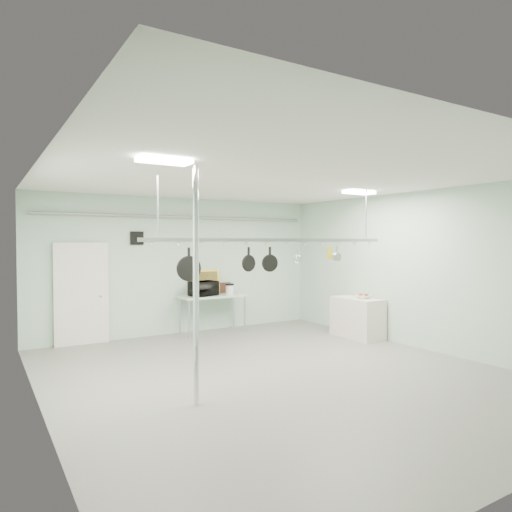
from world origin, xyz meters
TOP-DOWN VIEW (x-y plane):
  - floor at (0.00, 0.00)m, footprint 8.00×8.00m
  - ceiling at (0.00, 0.00)m, footprint 7.00×8.00m
  - back_wall at (0.00, 3.99)m, footprint 7.00×0.02m
  - right_wall at (3.49, 0.00)m, footprint 0.02×8.00m
  - door at (-2.30, 3.94)m, footprint 1.10×0.10m
  - wall_vent at (-1.10, 3.97)m, footprint 0.30×0.04m
  - conduit_pipe at (0.00, 3.90)m, footprint 6.60×0.07m
  - chrome_pole at (-1.70, -0.60)m, footprint 0.08×0.08m
  - prep_table at (0.60, 3.60)m, footprint 1.60×0.70m
  - side_cabinet at (3.15, 1.40)m, footprint 0.60×1.20m
  - pot_rack at (0.20, 0.30)m, footprint 4.80×0.06m
  - light_panel_left at (-2.20, -0.80)m, footprint 0.65×0.30m
  - light_panel_right at (2.40, 0.60)m, footprint 0.65×0.30m
  - microwave at (0.34, 3.54)m, footprint 0.70×0.56m
  - coffee_canister at (0.97, 3.44)m, footprint 0.25×0.25m
  - painting_large at (0.53, 3.90)m, footprint 0.79×0.17m
  - painting_small at (1.10, 3.90)m, footprint 0.31×0.11m
  - fruit_bowl at (3.19, 1.25)m, footprint 0.41×0.41m
  - skillet_left at (-1.41, 0.30)m, footprint 0.39×0.10m
  - skillet_mid at (-0.36, 0.30)m, footprint 0.28×0.10m
  - skillet_right at (0.06, 0.30)m, footprint 0.30×0.10m
  - whisk at (0.64, 0.30)m, footprint 0.16×0.16m
  - grater at (1.37, 0.30)m, footprint 0.10×0.05m
  - saucepan at (1.55, 0.30)m, footprint 0.17×0.13m
  - fruit_cluster at (3.19, 1.25)m, footprint 0.24×0.24m

SIDE VIEW (x-z plane):
  - floor at x=0.00m, z-range 0.00..0.00m
  - side_cabinet at x=3.15m, z-range 0.00..0.90m
  - prep_table at x=0.60m, z-range 0.38..1.28m
  - fruit_bowl at x=3.19m, z-range 0.90..0.98m
  - fruit_cluster at x=3.19m, z-range 0.93..1.02m
  - coffee_canister at x=0.97m, z-range 0.90..1.13m
  - painting_small at x=1.10m, z-range 0.90..1.16m
  - door at x=-2.30m, z-range -0.05..2.15m
  - microwave at x=0.34m, z-range 0.91..1.25m
  - painting_large at x=0.53m, z-range 0.90..1.49m
  - back_wall at x=0.00m, z-range 0.00..3.20m
  - right_wall at x=3.49m, z-range 0.00..3.20m
  - chrome_pole at x=-1.70m, z-range 0.00..3.20m
  - skillet_left at x=-1.41m, z-range 1.57..2.09m
  - skillet_right at x=0.06m, z-range 1.68..2.09m
  - skillet_mid at x=-0.36m, z-range 1.70..2.09m
  - whisk at x=0.64m, z-range 1.79..2.09m
  - saucepan at x=1.55m, z-range 1.82..2.09m
  - grater at x=1.37m, z-range 1.84..2.09m
  - pot_rack at x=0.20m, z-range 1.73..2.73m
  - wall_vent at x=-1.10m, z-range 2.10..2.40m
  - conduit_pipe at x=0.00m, z-range 2.71..2.79m
  - light_panel_left at x=-2.20m, z-range 3.14..3.19m
  - light_panel_right at x=2.40m, z-range 3.14..3.19m
  - ceiling at x=0.00m, z-range 3.18..3.20m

